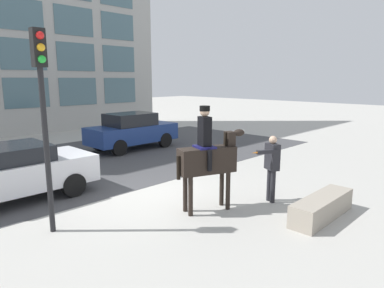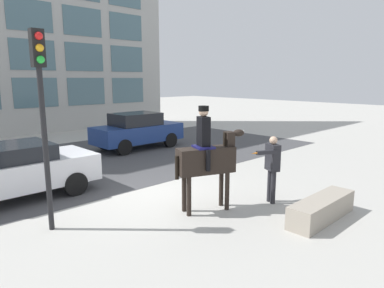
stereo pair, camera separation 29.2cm
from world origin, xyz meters
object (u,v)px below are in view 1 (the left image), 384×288
(mounted_horse_lead, at_px, (208,157))
(planter_ledge, at_px, (322,207))
(pedestrian_bystander, at_px, (272,164))
(street_car_near_lane, at_px, (9,172))
(street_car_far_lane, at_px, (132,131))
(traffic_light, at_px, (43,100))

(mounted_horse_lead, xyz_separation_m, planter_ledge, (1.46, -2.18, -1.06))
(pedestrian_bystander, relative_size, street_car_near_lane, 0.42)
(street_car_far_lane, relative_size, planter_ledge, 1.87)
(pedestrian_bystander, height_order, traffic_light, traffic_light)
(mounted_horse_lead, height_order, planter_ledge, mounted_horse_lead)
(street_car_near_lane, relative_size, planter_ledge, 1.90)
(mounted_horse_lead, xyz_separation_m, street_car_near_lane, (-3.09, 4.09, -0.54))
(street_car_near_lane, bearing_deg, mounted_horse_lead, -52.96)
(street_car_near_lane, xyz_separation_m, street_car_far_lane, (6.22, 3.30, 0.07))
(pedestrian_bystander, bearing_deg, street_car_near_lane, -20.46)
(mounted_horse_lead, distance_m, street_car_near_lane, 5.16)
(planter_ledge, bearing_deg, street_car_far_lane, 80.10)
(pedestrian_bystander, xyz_separation_m, street_car_near_lane, (-4.65, 4.86, -0.24))
(pedestrian_bystander, distance_m, street_car_far_lane, 8.31)
(planter_ledge, bearing_deg, street_car_near_lane, 125.97)
(street_car_far_lane, xyz_separation_m, planter_ledge, (-1.67, -9.57, -0.59))
(street_car_near_lane, height_order, street_car_far_lane, street_car_far_lane)
(mounted_horse_lead, distance_m, traffic_light, 3.76)
(street_car_far_lane, distance_m, planter_ledge, 9.73)
(mounted_horse_lead, height_order, traffic_light, traffic_light)
(mounted_horse_lead, xyz_separation_m, traffic_light, (-3.14, 1.51, 1.41))
(traffic_light, bearing_deg, planter_ledge, -38.69)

